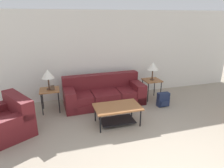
{
  "coord_description": "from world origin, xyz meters",
  "views": [
    {
      "loc": [
        -1.55,
        -1.55,
        2.42
      ],
      "look_at": [
        -0.2,
        3.01,
        0.8
      ],
      "focal_mm": 32.0,
      "sensor_mm": 36.0,
      "label": 1
    }
  ],
  "objects": [
    {
      "name": "side_table_left",
      "position": [
        -1.73,
        3.58,
        0.54
      ],
      "size": [
        0.5,
        0.48,
        0.61
      ],
      "color": "#935B33",
      "rests_on": "ground_plane"
    },
    {
      "name": "side_table_right",
      "position": [
        1.22,
        3.58,
        0.54
      ],
      "size": [
        0.5,
        0.48,
        0.61
      ],
      "color": "#935B33",
      "rests_on": "ground_plane"
    },
    {
      "name": "couch",
      "position": [
        -0.26,
        3.65,
        0.3
      ],
      "size": [
        2.28,
        0.97,
        0.82
      ],
      "color": "maroon",
      "rests_on": "ground_plane"
    },
    {
      "name": "wall_back",
      "position": [
        0.0,
        4.31,
        1.3
      ],
      "size": [
        9.15,
        0.06,
        2.6
      ],
      "color": "silver",
      "rests_on": "ground_plane"
    },
    {
      "name": "coffee_table",
      "position": [
        -0.24,
        2.43,
        0.34
      ],
      "size": [
        1.07,
        0.65,
        0.45
      ],
      "color": "#935B33",
      "rests_on": "ground_plane"
    },
    {
      "name": "picture_frame",
      "position": [
        -1.65,
        3.5,
        0.68
      ],
      "size": [
        0.1,
        0.04,
        0.13
      ],
      "color": "#4C3828",
      "rests_on": "side_table_left"
    },
    {
      "name": "table_lamp_left",
      "position": [
        -1.73,
        3.58,
        1.03
      ],
      "size": [
        0.32,
        0.32,
        0.53
      ],
      "color": "#472D1E",
      "rests_on": "side_table_left"
    },
    {
      "name": "table_lamp_right",
      "position": [
        1.22,
        3.58,
        1.03
      ],
      "size": [
        0.32,
        0.32,
        0.53
      ],
      "color": "#472D1E",
      "rests_on": "side_table_right"
    },
    {
      "name": "armchair",
      "position": [
        -2.64,
        2.73,
        0.29
      ],
      "size": [
        1.34,
        1.41,
        0.8
      ],
      "color": "maroon",
      "rests_on": "ground_plane"
    },
    {
      "name": "backpack",
      "position": [
        1.3,
        3.0,
        0.19
      ],
      "size": [
        0.33,
        0.24,
        0.39
      ],
      "color": "#1E2847",
      "rests_on": "ground_plane"
    }
  ]
}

